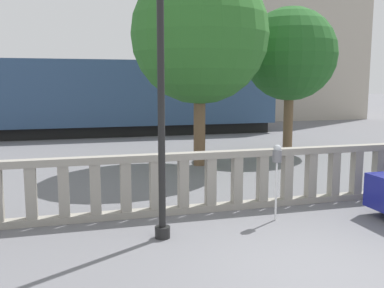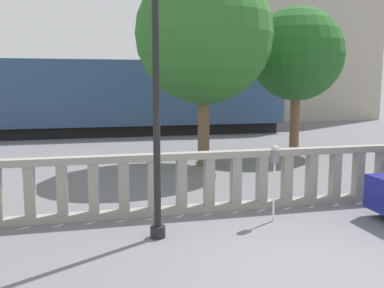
{
  "view_description": "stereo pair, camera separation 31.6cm",
  "coord_description": "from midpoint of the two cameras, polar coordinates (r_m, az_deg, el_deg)",
  "views": [
    {
      "loc": [
        -3.25,
        -4.99,
        2.66
      ],
      "look_at": [
        -0.71,
        4.23,
        1.28
      ],
      "focal_mm": 40.0,
      "sensor_mm": 36.0,
      "label": 1
    },
    {
      "loc": [
        -2.94,
        -5.07,
        2.66
      ],
      "look_at": [
        -0.71,
        4.23,
        1.28
      ],
      "focal_mm": 40.0,
      "sensor_mm": 36.0,
      "label": 2
    }
  ],
  "objects": [
    {
      "name": "tree_right",
      "position": [
        13.7,
        2.29,
        14.29
      ],
      "size": [
        4.3,
        4.3,
        6.27
      ],
      "color": "brown",
      "rests_on": "ground"
    },
    {
      "name": "ground_plane",
      "position": [
        6.48,
        17.16,
        -16.4
      ],
      "size": [
        160.0,
        160.0,
        0.0
      ],
      "primitive_type": "plane",
      "color": "slate"
    },
    {
      "name": "parking_meter",
      "position": [
        8.28,
        12.06,
        -2.11
      ],
      "size": [
        0.17,
        0.17,
        1.49
      ],
      "color": "silver",
      "rests_on": "ground"
    },
    {
      "name": "train_near",
      "position": [
        22.3,
        -19.39,
        5.94
      ],
      "size": [
        25.01,
        3.19,
        4.32
      ],
      "color": "black",
      "rests_on": "ground"
    },
    {
      "name": "building_block",
      "position": [
        34.25,
        10.8,
        16.14
      ],
      "size": [
        13.26,
        8.76,
        14.93
      ],
      "color": "#ADA393",
      "rests_on": "ground"
    },
    {
      "name": "balustrade",
      "position": [
        9.06,
        6.86,
        -4.8
      ],
      "size": [
        13.74,
        0.24,
        1.25
      ],
      "color": "gray",
      "rests_on": "ground"
    },
    {
      "name": "train_far",
      "position": [
        35.14,
        -16.79,
        6.38
      ],
      "size": [
        26.99,
        2.85,
        3.92
      ],
      "color": "black",
      "rests_on": "ground"
    },
    {
      "name": "lamppost",
      "position": [
        7.21,
        -3.63,
        18.34
      ],
      "size": [
        0.43,
        0.43,
        5.91
      ],
      "color": "black",
      "rests_on": "ground"
    },
    {
      "name": "tree_left",
      "position": [
        16.79,
        14.35,
        11.5
      ],
      "size": [
        3.49,
        3.49,
        5.45
      ],
      "color": "brown",
      "rests_on": "ground"
    }
  ]
}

